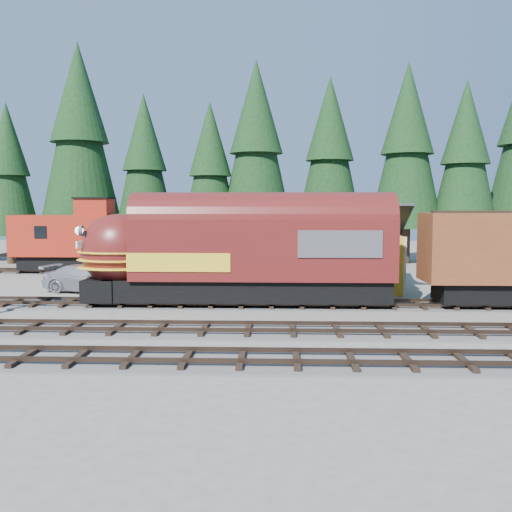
{
  "coord_description": "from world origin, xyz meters",
  "views": [
    {
      "loc": [
        -1.25,
        -24.78,
        5.11
      ],
      "look_at": [
        -2.3,
        4.0,
        2.59
      ],
      "focal_mm": 40.0,
      "sensor_mm": 36.0,
      "label": 1
    }
  ],
  "objects_px": {
    "locomotive": "(229,256)",
    "pickup_truck_b": "(89,279)",
    "caboose": "(83,239)",
    "depot": "(297,241)",
    "pickup_truck_a": "(128,276)"
  },
  "relations": [
    {
      "from": "caboose",
      "to": "pickup_truck_a",
      "type": "bearing_deg",
      "value": -55.71
    },
    {
      "from": "pickup_truck_a",
      "to": "pickup_truck_b",
      "type": "distance_m",
      "value": 2.38
    },
    {
      "from": "locomotive",
      "to": "pickup_truck_a",
      "type": "relative_size",
      "value": 2.67
    },
    {
      "from": "depot",
      "to": "caboose",
      "type": "xyz_separation_m",
      "value": [
        -16.01,
        7.5,
        -0.32
      ]
    },
    {
      "from": "depot",
      "to": "locomotive",
      "type": "xyz_separation_m",
      "value": [
        -3.65,
        -6.5,
        -0.39
      ]
    },
    {
      "from": "caboose",
      "to": "pickup_truck_b",
      "type": "height_order",
      "value": "caboose"
    },
    {
      "from": "locomotive",
      "to": "pickup_truck_b",
      "type": "xyz_separation_m",
      "value": [
        -8.78,
        4.53,
        -1.76
      ]
    },
    {
      "from": "depot",
      "to": "locomotive",
      "type": "bearing_deg",
      "value": -119.35
    },
    {
      "from": "pickup_truck_a",
      "to": "pickup_truck_b",
      "type": "height_order",
      "value": "pickup_truck_a"
    },
    {
      "from": "locomotive",
      "to": "pickup_truck_b",
      "type": "bearing_deg",
      "value": 152.71
    },
    {
      "from": "locomotive",
      "to": "caboose",
      "type": "bearing_deg",
      "value": 131.44
    },
    {
      "from": "locomotive",
      "to": "depot",
      "type": "bearing_deg",
      "value": 60.65
    },
    {
      "from": "depot",
      "to": "pickup_truck_b",
      "type": "bearing_deg",
      "value": -171.0
    },
    {
      "from": "depot",
      "to": "locomotive",
      "type": "relative_size",
      "value": 0.79
    },
    {
      "from": "pickup_truck_b",
      "to": "caboose",
      "type": "bearing_deg",
      "value": 34.16
    }
  ]
}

